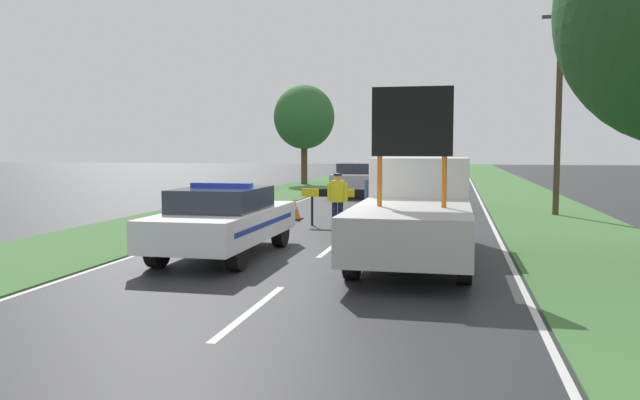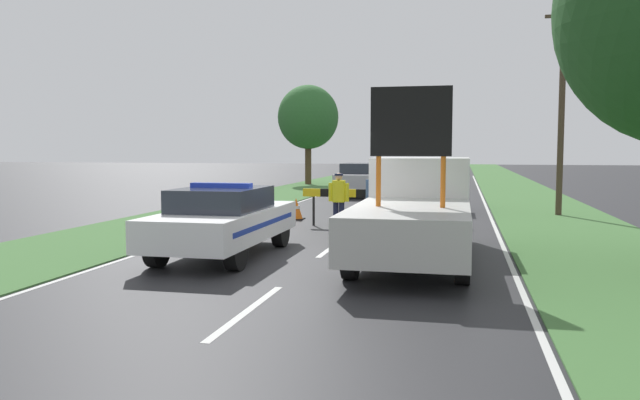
% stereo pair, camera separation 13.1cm
% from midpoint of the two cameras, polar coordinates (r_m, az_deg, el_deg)
% --- Properties ---
extents(ground_plane, '(160.00, 160.00, 0.00)m').
position_cam_midpoint_polar(ground_plane, '(12.64, -0.49, -5.34)').
color(ground_plane, '#28282B').
extents(lane_markings, '(7.62, 58.05, 0.01)m').
position_cam_midpoint_polar(lane_markings, '(23.87, 5.58, -0.62)').
color(lane_markings, silver).
rests_on(lane_markings, ground).
extents(grass_verge_left, '(3.76, 120.00, 0.03)m').
position_cam_midpoint_polar(grass_verge_left, '(33.31, -2.55, 0.91)').
color(grass_verge_left, '#427038').
rests_on(grass_verge_left, ground).
extents(grass_verge_right, '(3.76, 120.00, 0.03)m').
position_cam_midpoint_polar(grass_verge_right, '(32.36, 17.52, 0.59)').
color(grass_verge_right, '#427038').
rests_on(grass_verge_right, ground).
extents(police_car, '(1.81, 4.70, 1.52)m').
position_cam_midpoint_polar(police_car, '(12.92, -9.04, -1.81)').
color(police_car, white).
rests_on(police_car, ground).
extents(work_truck, '(2.09, 6.37, 3.29)m').
position_cam_midpoint_polar(work_truck, '(12.85, 8.55, -0.70)').
color(work_truck, white).
rests_on(work_truck, ground).
extents(road_barrier, '(3.10, 0.08, 1.07)m').
position_cam_midpoint_polar(road_barrier, '(17.67, 2.98, 0.40)').
color(road_barrier, black).
rests_on(road_barrier, ground).
extents(police_officer, '(0.56, 0.36, 1.56)m').
position_cam_midpoint_polar(police_officer, '(16.80, 1.39, 0.34)').
color(police_officer, '#191E38').
rests_on(police_officer, ground).
extents(pedestrian_civilian, '(0.59, 0.38, 1.66)m').
position_cam_midpoint_polar(pedestrian_civilian, '(17.19, 4.84, 0.57)').
color(pedestrian_civilian, '#232326').
rests_on(pedestrian_civilian, ground).
extents(traffic_cone_near_police, '(0.49, 0.49, 0.67)m').
position_cam_midpoint_polar(traffic_cone_near_police, '(19.53, -2.56, -0.82)').
color(traffic_cone_near_police, black).
rests_on(traffic_cone_near_police, ground).
extents(traffic_cone_centre_front, '(0.41, 0.41, 0.57)m').
position_cam_midpoint_polar(traffic_cone_centre_front, '(17.77, 12.65, -1.62)').
color(traffic_cone_centre_front, black).
rests_on(traffic_cone_centre_front, ground).
extents(traffic_cone_near_truck, '(0.50, 0.50, 0.69)m').
position_cam_midpoint_polar(traffic_cone_near_truck, '(16.28, 4.45, -1.89)').
color(traffic_cone_near_truck, black).
rests_on(traffic_cone_near_truck, ground).
extents(traffic_cone_behind_barrier, '(0.49, 0.49, 0.67)m').
position_cam_midpoint_polar(traffic_cone_behind_barrier, '(16.36, -6.63, -1.90)').
color(traffic_cone_behind_barrier, black).
rests_on(traffic_cone_behind_barrier, ground).
extents(queued_car_hatch_blue, '(1.80, 4.14, 1.36)m').
position_cam_midpoint_polar(queued_car_hatch_blue, '(22.55, 9.84, 0.87)').
color(queued_car_hatch_blue, navy).
rests_on(queued_car_hatch_blue, ground).
extents(queued_car_sedan_silver, '(1.77, 4.59, 1.54)m').
position_cam_midpoint_polar(queued_car_sedan_silver, '(29.43, 3.27, 1.98)').
color(queued_car_sedan_silver, '#B2B2B7').
rests_on(queued_car_sedan_silver, ground).
extents(roadside_tree_near_left, '(3.74, 3.74, 6.13)m').
position_cam_midpoint_polar(roadside_tree_near_left, '(38.71, -1.56, 7.56)').
color(roadside_tree_near_left, '#4C3823').
rests_on(roadside_tree_near_left, ground).
extents(utility_pole, '(1.20, 0.20, 7.21)m').
position_cam_midpoint_polar(utility_pole, '(22.03, 20.84, 8.33)').
color(utility_pole, '#473828').
rests_on(utility_pole, ground).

